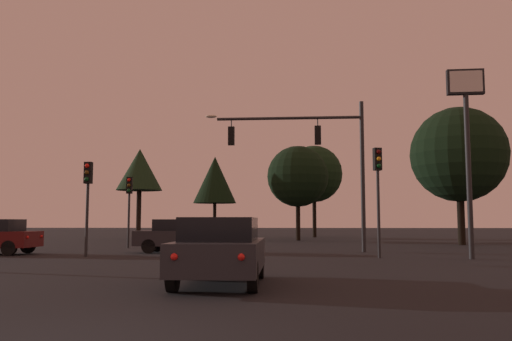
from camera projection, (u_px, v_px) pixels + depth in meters
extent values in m
plane|color=black|center=(242.00, 246.00, 30.67)|extent=(168.00, 168.00, 0.00)
cylinder|color=#232326|center=(363.00, 176.00, 25.09)|extent=(0.20, 0.20, 7.15)
cylinder|color=#232326|center=(289.00, 118.00, 25.63)|extent=(6.97, 0.35, 0.14)
ellipsoid|color=#F4EACC|center=(211.00, 116.00, 25.94)|extent=(0.56, 0.28, 0.16)
cylinder|color=#232326|center=(318.00, 122.00, 25.50)|extent=(0.05, 0.05, 0.40)
cube|color=black|center=(318.00, 135.00, 25.44)|extent=(0.31, 0.25, 0.90)
sphere|color=red|center=(318.00, 130.00, 25.61)|extent=(0.18, 0.18, 0.18)
sphere|color=#56380C|center=(318.00, 136.00, 25.58)|extent=(0.18, 0.18, 0.18)
sphere|color=#0C4219|center=(318.00, 141.00, 25.55)|extent=(0.18, 0.18, 0.18)
cylinder|color=#232326|center=(231.00, 123.00, 25.83)|extent=(0.05, 0.05, 0.38)
cube|color=black|center=(231.00, 136.00, 25.76)|extent=(0.31, 0.25, 0.90)
sphere|color=red|center=(232.00, 131.00, 25.93)|extent=(0.18, 0.18, 0.18)
sphere|color=#56380C|center=(232.00, 136.00, 25.90)|extent=(0.18, 0.18, 0.18)
sphere|color=#0C4219|center=(232.00, 142.00, 25.88)|extent=(0.18, 0.18, 0.18)
cylinder|color=#232326|center=(87.00, 220.00, 21.78)|extent=(0.12, 0.12, 2.99)
cube|color=black|center=(88.00, 173.00, 21.97)|extent=(0.32, 0.26, 0.90)
sphere|color=red|center=(87.00, 166.00, 21.85)|extent=(0.18, 0.18, 0.18)
sphere|color=#56380C|center=(87.00, 172.00, 21.83)|extent=(0.18, 0.18, 0.18)
sphere|color=#0C4219|center=(87.00, 179.00, 21.80)|extent=(0.18, 0.18, 0.18)
cylinder|color=#232326|center=(129.00, 221.00, 28.57)|extent=(0.12, 0.12, 2.93)
cube|color=black|center=(129.00, 185.00, 28.75)|extent=(0.32, 0.26, 0.90)
sphere|color=red|center=(129.00, 180.00, 28.64)|extent=(0.18, 0.18, 0.18)
sphere|color=#56380C|center=(129.00, 185.00, 28.61)|extent=(0.18, 0.18, 0.18)
sphere|color=#0C4219|center=(129.00, 190.00, 28.58)|extent=(0.18, 0.18, 0.18)
cylinder|color=#232326|center=(379.00, 214.00, 20.88)|extent=(0.12, 0.12, 3.45)
cube|color=black|center=(377.00, 159.00, 21.09)|extent=(0.35, 0.30, 0.90)
sphere|color=#4C0A0A|center=(379.00, 152.00, 20.98)|extent=(0.18, 0.18, 0.18)
sphere|color=#F9A319|center=(379.00, 159.00, 20.95)|extent=(0.18, 0.18, 0.18)
sphere|color=#0C4219|center=(379.00, 166.00, 20.93)|extent=(0.18, 0.18, 0.18)
cube|color=#232328|center=(221.00, 255.00, 12.12)|extent=(1.87, 4.18, 0.68)
cube|color=black|center=(220.00, 229.00, 12.03)|extent=(1.60, 2.26, 0.52)
cylinder|color=black|center=(196.00, 265.00, 13.50)|extent=(0.21, 0.64, 0.64)
cylinder|color=black|center=(260.00, 265.00, 13.40)|extent=(0.21, 0.64, 0.64)
cylinder|color=black|center=(173.00, 276.00, 10.77)|extent=(0.21, 0.64, 0.64)
cylinder|color=black|center=(253.00, 277.00, 10.68)|extent=(0.21, 0.64, 0.64)
sphere|color=red|center=(174.00, 257.00, 10.09)|extent=(0.14, 0.14, 0.14)
sphere|color=red|center=(241.00, 257.00, 10.01)|extent=(0.14, 0.14, 0.14)
cylinder|color=black|center=(9.00, 248.00, 22.13)|extent=(0.64, 0.20, 0.64)
cylinder|color=black|center=(28.00, 246.00, 23.77)|extent=(0.64, 0.20, 0.64)
sphere|color=red|center=(27.00, 237.00, 22.31)|extent=(0.14, 0.14, 0.14)
sphere|color=red|center=(41.00, 236.00, 23.60)|extent=(0.14, 0.14, 0.14)
cube|color=#232328|center=(185.00, 238.00, 24.31)|extent=(4.49, 1.79, 0.68)
cube|color=black|center=(182.00, 225.00, 24.38)|extent=(2.44, 1.52, 0.52)
cylinder|color=black|center=(219.00, 245.00, 24.93)|extent=(0.64, 0.21, 0.64)
cylinder|color=black|center=(214.00, 247.00, 23.43)|extent=(0.64, 0.21, 0.64)
cylinder|color=black|center=(157.00, 245.00, 25.13)|extent=(0.64, 0.21, 0.64)
cylinder|color=black|center=(149.00, 246.00, 23.63)|extent=(0.64, 0.21, 0.64)
sphere|color=red|center=(141.00, 236.00, 25.06)|extent=(0.14, 0.14, 0.14)
sphere|color=red|center=(133.00, 236.00, 23.87)|extent=(0.14, 0.14, 0.14)
cylinder|color=#232326|center=(469.00, 176.00, 20.44)|extent=(0.20, 0.20, 6.37)
cube|color=black|center=(465.00, 82.00, 20.79)|extent=(1.41, 0.33, 1.00)
cube|color=white|center=(466.00, 81.00, 20.66)|extent=(1.23, 0.09, 0.84)
cylinder|color=black|center=(298.00, 219.00, 39.77)|extent=(0.33, 0.33, 3.20)
sphere|color=black|center=(298.00, 176.00, 40.08)|extent=(4.61, 4.61, 4.61)
cylinder|color=black|center=(215.00, 220.00, 47.72)|extent=(0.30, 0.30, 3.06)
cone|color=black|center=(215.00, 180.00, 48.07)|extent=(3.89, 3.89, 4.24)
cylinder|color=black|center=(139.00, 215.00, 41.95)|extent=(0.37, 0.37, 3.88)
cone|color=black|center=(140.00, 170.00, 42.30)|extent=(3.62, 3.62, 3.32)
cylinder|color=black|center=(461.00, 216.00, 32.26)|extent=(0.44, 0.44, 3.49)
sphere|color=black|center=(459.00, 154.00, 32.62)|extent=(5.84, 5.84, 5.84)
cylinder|color=black|center=(314.00, 215.00, 47.75)|extent=(0.34, 0.34, 3.92)
sphere|color=black|center=(314.00, 174.00, 48.11)|extent=(5.13, 5.13, 5.13)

